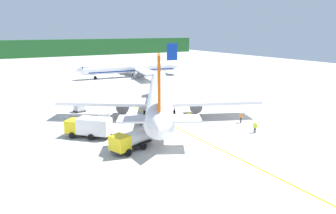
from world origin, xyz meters
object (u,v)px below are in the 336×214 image
object	(u,v)px
crew_supervisor	(255,127)
crew_loader_right	(189,116)
airliner_mid_apron	(133,68)
crew_loader_left	(241,117)
service_truck_fuel	(131,140)
cargo_container_mid	(79,107)
cargo_container_near	(105,119)
crew_marshaller	(141,119)
service_truck_baggage	(89,126)
airliner_foreground	(159,96)
cargo_container_far	(150,130)

from	to	relation	value
crew_supervisor	crew_loader_right	bearing A→B (deg)	116.76
airliner_mid_apron	crew_loader_left	distance (m)	56.80
service_truck_fuel	cargo_container_mid	distance (m)	22.32
cargo_container_near	cargo_container_mid	xyz separation A→B (m)	(-1.32, 10.36, -0.05)
cargo_container_near	crew_loader_right	size ratio (longest dim) A/B	1.38
crew_marshaller	crew_loader_left	distance (m)	16.23
service_truck_baggage	airliner_foreground	bearing A→B (deg)	20.57
crew_loader_left	crew_loader_right	size ratio (longest dim) A/B	1.00
crew_loader_right	crew_supervisor	distance (m)	11.03
airliner_mid_apron	crew_supervisor	bearing A→B (deg)	-97.58
airliner_foreground	airliner_mid_apron	distance (m)	48.06
service_truck_fuel	crew_marshaller	bearing A→B (deg)	57.81
crew_marshaller	crew_supervisor	size ratio (longest dim) A/B	1.10
airliner_foreground	cargo_container_far	size ratio (longest dim) A/B	19.73
cargo_container_near	crew_loader_left	world-z (taller)	cargo_container_near
service_truck_fuel	crew_marshaller	xyz separation A→B (m)	(5.58, 8.86, -0.34)
cargo_container_far	crew_marshaller	distance (m)	5.57
airliner_foreground	service_truck_baggage	size ratio (longest dim) A/B	6.25
cargo_container_near	crew_supervisor	distance (m)	23.14
airliner_foreground	cargo_container_near	size ratio (longest dim) A/B	16.74
crew_supervisor	service_truck_baggage	bearing A→B (deg)	154.19
crew_marshaller	airliner_mid_apron	bearing A→B (deg)	66.97
cargo_container_near	crew_loader_right	bearing A→B (deg)	-21.64
airliner_mid_apron	crew_supervisor	xyz separation A→B (m)	(-8.15, -61.23, -2.03)
service_truck_baggage	crew_loader_right	bearing A→B (deg)	-1.95
cargo_container_mid	airliner_mid_apron	bearing A→B (deg)	52.94
cargo_container_mid	crew_supervisor	xyz separation A→B (m)	(19.02, -25.26, 0.02)
service_truck_fuel	crew_marshaller	size ratio (longest dim) A/B	3.45
airliner_mid_apron	cargo_container_mid	distance (m)	45.13
airliner_foreground	airliner_mid_apron	xyz separation A→B (m)	(15.48, 45.49, -0.41)
airliner_mid_apron	cargo_container_mid	xyz separation A→B (m)	(-27.17, -35.98, -2.04)
service_truck_fuel	cargo_container_far	distance (m)	5.65
service_truck_baggage	crew_loader_left	distance (m)	23.99
cargo_container_mid	crew_loader_left	size ratio (longest dim) A/B	1.29
cargo_container_near	crew_marshaller	bearing A→B (deg)	-32.54
crew_loader_right	cargo_container_far	bearing A→B (deg)	-158.74
airliner_mid_apron	crew_loader_right	bearing A→B (deg)	-104.32
crew_loader_left	crew_loader_right	distance (m)	8.42
airliner_foreground	crew_loader_left	world-z (taller)	airliner_foreground
cargo_container_mid	airliner_foreground	bearing A→B (deg)	-39.13
cargo_container_far	crew_supervisor	size ratio (longest dim) A/B	1.19
airliner_mid_apron	cargo_container_far	world-z (taller)	airliner_mid_apron
crew_marshaller	crew_loader_left	world-z (taller)	crew_marshaller
cargo_container_near	cargo_container_far	world-z (taller)	cargo_container_near
cargo_container_near	crew_supervisor	xyz separation A→B (m)	(17.70, -14.90, -0.03)
service_truck_fuel	crew_loader_right	size ratio (longest dim) A/B	3.72
service_truck_fuel	cargo_container_far	xyz separation A→B (m)	(4.48, 3.40, -0.48)
airliner_mid_apron	cargo_container_far	bearing A→B (deg)	-111.94
service_truck_baggage	crew_supervisor	distance (m)	23.92
service_truck_fuel	cargo_container_far	size ratio (longest dim) A/B	3.18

